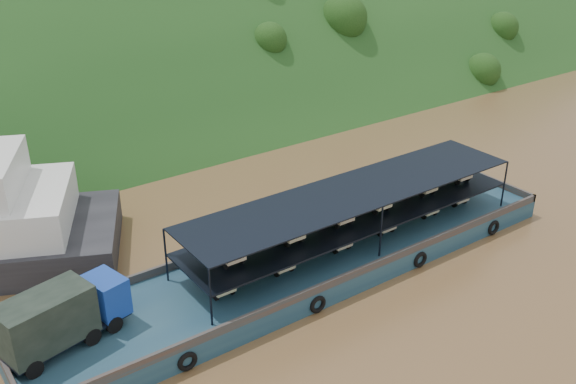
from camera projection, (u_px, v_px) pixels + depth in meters
ground at (339, 244)px, 42.16m from camera, size 160.00×160.00×0.00m
hillside at (123, 106)px, 68.53m from camera, size 140.00×39.60×39.60m
cargo_barge at (295, 262)px, 38.09m from camera, size 35.08×7.18×4.54m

